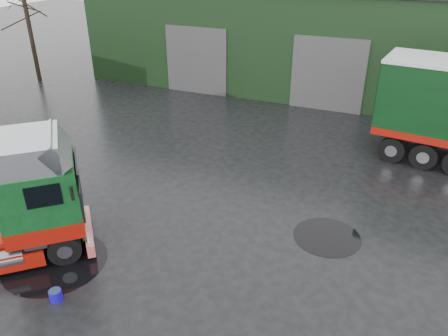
{
  "coord_description": "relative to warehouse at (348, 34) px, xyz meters",
  "views": [
    {
      "loc": [
        6.03,
        -9.84,
        8.48
      ],
      "look_at": [
        0.91,
        2.12,
        1.7
      ],
      "focal_mm": 35.0,
      "sensor_mm": 36.0,
      "label": 1
    }
  ],
  "objects": [
    {
      "name": "warehouse",
      "position": [
        0.0,
        0.0,
        0.0
      ],
      "size": [
        32.4,
        12.4,
        6.3
      ],
      "color": "black",
      "rests_on": "ground"
    },
    {
      "name": "puddle_2",
      "position": [
        -7.9,
        -20.89,
        -3.15
      ],
      "size": [
        2.99,
        2.99,
        0.01
      ],
      "primitive_type": "cylinder",
      "color": "black",
      "rests_on": "ground"
    },
    {
      "name": "ground",
      "position": [
        -2.0,
        -20.0,
        -3.16
      ],
      "size": [
        100.0,
        100.0,
        0.0
      ],
      "primitive_type": "plane",
      "color": "black"
    },
    {
      "name": "wash_bucket",
      "position": [
        -3.48,
        -23.63,
        -3.0
      ],
      "size": [
        0.41,
        0.41,
        0.32
      ],
      "primitive_type": "cylinder",
      "rotation": [
        0.0,
        0.0,
        -0.23
      ],
      "color": "#1408B5",
      "rests_on": "ground"
    },
    {
      "name": "tree_left",
      "position": [
        -19.0,
        -8.0,
        1.09
      ],
      "size": [
        4.4,
        4.4,
        8.5
      ],
      "primitive_type": null,
      "color": "black",
      "rests_on": "ground"
    },
    {
      "name": "puddle_1",
      "position": [
        2.58,
        -17.99,
        -3.15
      ],
      "size": [
        2.17,
        2.17,
        0.01
      ],
      "primitive_type": "cylinder",
      "color": "black",
      "rests_on": "ground"
    },
    {
      "name": "puddle_0",
      "position": [
        -4.62,
        -22.42,
        -3.15
      ],
      "size": [
        3.04,
        3.04,
        0.01
      ],
      "primitive_type": "cylinder",
      "color": "black",
      "rests_on": "ground"
    }
  ]
}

